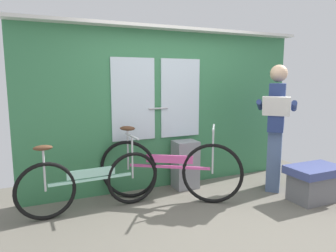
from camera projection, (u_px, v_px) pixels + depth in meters
ground_plane at (219, 223)px, 3.39m from camera, size 5.09×4.26×0.04m
train_door_wall at (169, 106)px, 4.39m from camera, size 4.09×0.28×2.23m
bicycle_near_door at (169, 170)px, 3.92m from camera, size 1.56×1.05×0.97m
bicycle_leaning_behind at (91, 182)px, 3.60m from camera, size 1.67×0.44×0.87m
passenger_reading_newspaper at (276, 125)px, 4.24m from camera, size 0.62×0.62×1.73m
trash_bin_by_wall at (185, 164)px, 4.39m from camera, size 0.33×0.28×0.68m
bench_seat_corner at (315, 182)px, 3.94m from camera, size 0.70×0.44×0.45m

